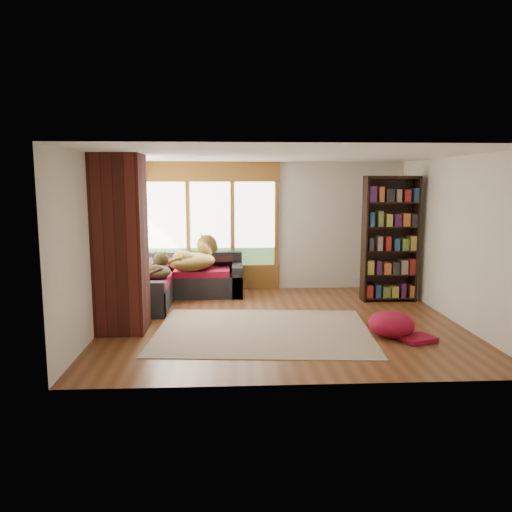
# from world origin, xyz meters

# --- Properties ---
(floor) EXTENTS (5.50, 5.50, 0.00)m
(floor) POSITION_xyz_m (0.00, 0.00, 0.00)
(floor) COLOR #583018
(floor) RESTS_ON ground
(ceiling) EXTENTS (5.50, 5.50, 0.00)m
(ceiling) POSITION_xyz_m (0.00, 0.00, 2.60)
(ceiling) COLOR white
(wall_back) EXTENTS (5.50, 0.04, 2.60)m
(wall_back) POSITION_xyz_m (0.00, 2.50, 1.30)
(wall_back) COLOR silver
(wall_back) RESTS_ON ground
(wall_front) EXTENTS (5.50, 0.04, 2.60)m
(wall_front) POSITION_xyz_m (0.00, -2.50, 1.30)
(wall_front) COLOR silver
(wall_front) RESTS_ON ground
(wall_left) EXTENTS (0.04, 5.00, 2.60)m
(wall_left) POSITION_xyz_m (-2.75, 0.00, 1.30)
(wall_left) COLOR silver
(wall_left) RESTS_ON ground
(wall_right) EXTENTS (0.04, 5.00, 2.60)m
(wall_right) POSITION_xyz_m (2.75, 0.00, 1.30)
(wall_right) COLOR silver
(wall_right) RESTS_ON ground
(windows_back) EXTENTS (2.82, 0.10, 1.90)m
(windows_back) POSITION_xyz_m (-1.20, 2.47, 1.35)
(windows_back) COLOR #905D24
(windows_back) RESTS_ON wall_back
(windows_left) EXTENTS (0.10, 2.62, 1.90)m
(windows_left) POSITION_xyz_m (-2.72, 1.20, 1.35)
(windows_left) COLOR #905D24
(windows_left) RESTS_ON wall_left
(roller_blind) EXTENTS (0.03, 0.72, 0.90)m
(roller_blind) POSITION_xyz_m (-2.69, 2.03, 1.75)
(roller_blind) COLOR #6A9857
(roller_blind) RESTS_ON wall_left
(brick_chimney) EXTENTS (0.70, 0.70, 2.60)m
(brick_chimney) POSITION_xyz_m (-2.40, -0.35, 1.30)
(brick_chimney) COLOR #471914
(brick_chimney) RESTS_ON ground
(sectional_sofa) EXTENTS (2.20, 2.20, 0.80)m
(sectional_sofa) POSITION_xyz_m (-1.95, 1.70, 0.30)
(sectional_sofa) COLOR black
(sectional_sofa) RESTS_ON ground
(area_rug) EXTENTS (3.33, 2.65, 0.01)m
(area_rug) POSITION_xyz_m (-0.32, -0.52, 0.01)
(area_rug) COLOR beige
(area_rug) RESTS_ON ground
(bookshelf) EXTENTS (0.99, 0.33, 2.31)m
(bookshelf) POSITION_xyz_m (2.14, 1.31, 1.15)
(bookshelf) COLOR black
(bookshelf) RESTS_ON ground
(pouf) EXTENTS (0.88, 0.88, 0.36)m
(pouf) POSITION_xyz_m (1.50, -0.84, 0.19)
(pouf) COLOR maroon
(pouf) RESTS_ON area_rug
(dog_tan) EXTENTS (1.15, 1.14, 0.57)m
(dog_tan) POSITION_xyz_m (-1.45, 1.72, 0.82)
(dog_tan) COLOR brown
(dog_tan) RESTS_ON sectional_sofa
(dog_brindle) EXTENTS (0.51, 0.74, 0.38)m
(dog_brindle) POSITION_xyz_m (-2.05, 0.95, 0.73)
(dog_brindle) COLOR black
(dog_brindle) RESTS_ON sectional_sofa
(throw_pillows) EXTENTS (1.98, 1.68, 0.45)m
(throw_pillows) POSITION_xyz_m (-1.86, 1.75, 0.75)
(throw_pillows) COLOR black
(throw_pillows) RESTS_ON sectional_sofa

